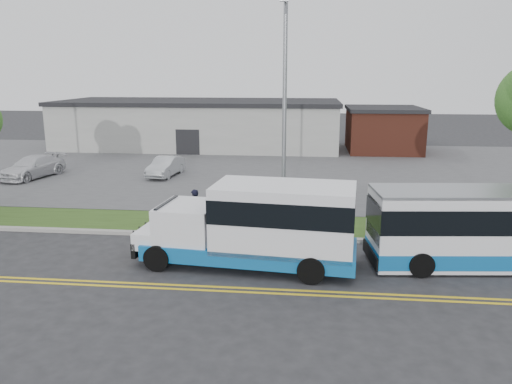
# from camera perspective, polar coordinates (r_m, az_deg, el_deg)

# --- Properties ---
(ground) EXTENTS (140.00, 140.00, 0.00)m
(ground) POSITION_cam_1_polar(r_m,az_deg,el_deg) (20.19, -5.91, -6.14)
(ground) COLOR #28282B
(ground) RESTS_ON ground
(lane_line_north) EXTENTS (70.00, 0.12, 0.01)m
(lane_line_north) POSITION_cam_1_polar(r_m,az_deg,el_deg) (16.71, -8.66, -10.48)
(lane_line_north) COLOR yellow
(lane_line_north) RESTS_ON ground
(lane_line_south) EXTENTS (70.00, 0.12, 0.01)m
(lane_line_south) POSITION_cam_1_polar(r_m,az_deg,el_deg) (16.45, -8.93, -10.90)
(lane_line_south) COLOR yellow
(lane_line_south) RESTS_ON ground
(curb) EXTENTS (80.00, 0.30, 0.15)m
(curb) POSITION_cam_1_polar(r_m,az_deg,el_deg) (21.19, -5.31, -4.96)
(curb) COLOR #9E9B93
(curb) RESTS_ON ground
(verge) EXTENTS (80.00, 3.30, 0.10)m
(verge) POSITION_cam_1_polar(r_m,az_deg,el_deg) (22.88, -4.43, -3.62)
(verge) COLOR #2D4517
(verge) RESTS_ON ground
(parking_lot) EXTENTS (80.00, 25.00, 0.10)m
(parking_lot) POSITION_cam_1_polar(r_m,az_deg,el_deg) (36.45, -0.43, 2.84)
(parking_lot) COLOR #4C4C4F
(parking_lot) RESTS_ON ground
(commercial_building) EXTENTS (25.40, 10.40, 4.35)m
(commercial_building) POSITION_cam_1_polar(r_m,az_deg,el_deg) (46.92, -6.40, 7.75)
(commercial_building) COLOR #9E9E99
(commercial_building) RESTS_ON ground
(brick_wing) EXTENTS (6.30, 7.30, 3.90)m
(brick_wing) POSITION_cam_1_polar(r_m,az_deg,el_deg) (45.32, 14.31, 6.94)
(brick_wing) COLOR brown
(brick_wing) RESTS_ON ground
(streetlight_near) EXTENTS (0.35, 1.53, 9.50)m
(streetlight_near) POSITION_cam_1_polar(r_m,az_deg,el_deg) (21.41, 3.26, 9.37)
(streetlight_near) COLOR gray
(streetlight_near) RESTS_ON verge
(shuttle_bus) EXTENTS (8.07, 3.33, 3.01)m
(shuttle_bus) POSITION_cam_1_polar(r_m,az_deg,el_deg) (17.56, 0.70, -3.55)
(shuttle_bus) COLOR #0F5EA2
(shuttle_bus) RESTS_ON ground
(pedestrian) EXTENTS (0.77, 0.68, 1.77)m
(pedestrian) POSITION_cam_1_polar(r_m,az_deg,el_deg) (21.84, -7.02, -1.95)
(pedestrian) COLOR black
(pedestrian) RESTS_ON verge
(parked_car_a) EXTENTS (1.79, 4.02, 1.28)m
(parked_car_a) POSITION_cam_1_polar(r_m,az_deg,el_deg) (33.56, -10.29, 2.90)
(parked_car_a) COLOR #B3B7BB
(parked_car_a) RESTS_ON parking_lot
(parked_car_b) EXTENTS (2.99, 5.09, 1.38)m
(parked_car_b) POSITION_cam_1_polar(r_m,az_deg,el_deg) (35.64, -24.16, 2.63)
(parked_car_b) COLOR silver
(parked_car_b) RESTS_ON parking_lot
(grocery_bag_left) EXTENTS (0.32, 0.32, 0.32)m
(grocery_bag_left) POSITION_cam_1_polar(r_m,az_deg,el_deg) (21.88, -7.88, -3.93)
(grocery_bag_left) COLOR white
(grocery_bag_left) RESTS_ON verge
(grocery_bag_right) EXTENTS (0.32, 0.32, 0.32)m
(grocery_bag_right) POSITION_cam_1_polar(r_m,az_deg,el_deg) (22.21, -6.07, -3.61)
(grocery_bag_right) COLOR white
(grocery_bag_right) RESTS_ON verge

